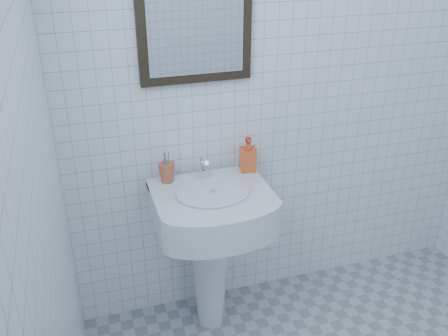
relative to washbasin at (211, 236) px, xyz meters
name	(u,v)px	position (x,y,z in m)	size (l,w,h in m)	color
wall_back	(290,70)	(0.46, 0.22, 0.70)	(2.20, 0.02, 2.50)	white
wall_left	(44,261)	(-0.64, -0.98, 0.70)	(0.02, 2.40, 2.50)	white
washbasin	(211,236)	(0.00, 0.00, 0.00)	(0.53, 0.39, 0.81)	white
faucet	(204,170)	(0.00, 0.10, 0.30)	(0.04, 0.10, 0.11)	silver
toothbrush_cup	(167,172)	(-0.17, 0.12, 0.31)	(0.08, 0.08, 0.09)	#BC5635
soap_dispenser	(248,154)	(0.22, 0.11, 0.34)	(0.07, 0.08, 0.17)	red
wall_mirror	(195,10)	(0.00, 0.20, 1.00)	(0.50, 0.04, 0.62)	black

